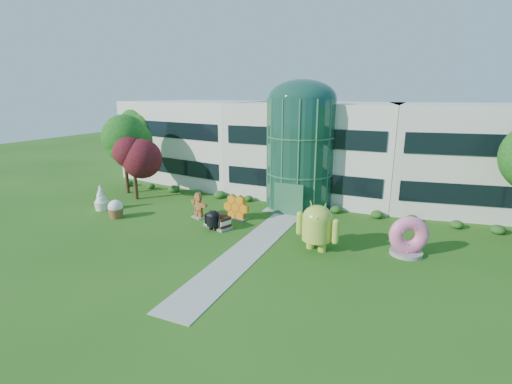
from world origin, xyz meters
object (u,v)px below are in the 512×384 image
at_px(donut, 408,235).
at_px(gingerbread, 198,205).
at_px(android_black, 213,219).
at_px(android_green, 317,224).

xyz_separation_m(donut, gingerbread, (-16.50, 0.79, -0.24)).
bearing_deg(donut, android_black, 161.76).
bearing_deg(android_black, gingerbread, 146.83).
xyz_separation_m(android_green, donut, (5.61, 1.64, -0.49)).
bearing_deg(android_green, gingerbread, 179.99).
relative_size(android_green, donut, 1.36).
bearing_deg(gingerbread, android_black, -13.82).
distance_m(android_black, gingerbread, 3.34).
distance_m(android_green, android_black, 8.33).
xyz_separation_m(android_black, donut, (13.87, 1.27, 0.43)).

